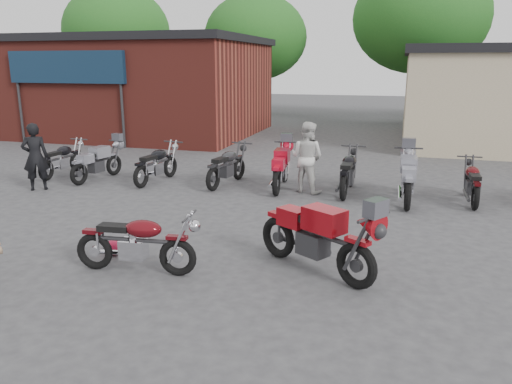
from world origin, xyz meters
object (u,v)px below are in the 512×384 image
(helmet, at_px, (113,248))
(row_bike_1, at_px, (97,160))
(person_dark, at_px, (35,157))
(row_bike_4, at_px, (281,165))
(row_bike_3, at_px, (227,164))
(row_bike_0, at_px, (62,157))
(row_bike_5, at_px, (348,170))
(vintage_motorcycle, at_px, (137,239))
(sportbike, at_px, (317,233))
(row_bike_2, at_px, (157,162))
(row_bike_6, at_px, (408,175))
(row_bike_7, at_px, (472,180))
(person_light, at_px, (307,157))

(helmet, bearing_deg, row_bike_1, 125.34)
(person_dark, distance_m, row_bike_4, 6.23)
(row_bike_3, bearing_deg, row_bike_0, 102.11)
(helmet, xyz_separation_m, person_dark, (-4.28, 3.43, 0.73))
(row_bike_0, relative_size, row_bike_3, 0.94)
(row_bike_1, xyz_separation_m, row_bike_5, (6.81, 0.47, 0.04))
(row_bike_4, bearing_deg, vintage_motorcycle, 166.42)
(vintage_motorcycle, distance_m, person_dark, 6.43)
(sportbike, xyz_separation_m, row_bike_5, (-0.06, 5.09, -0.05))
(row_bike_0, bearing_deg, helmet, -135.39)
(sportbike, height_order, row_bike_2, sportbike)
(row_bike_1, bearing_deg, row_bike_5, -76.85)
(row_bike_5, bearing_deg, helmet, 148.93)
(person_dark, height_order, row_bike_6, person_dark)
(row_bike_3, bearing_deg, row_bike_5, -80.19)
(row_bike_1, height_order, row_bike_7, row_bike_1)
(person_dark, bearing_deg, row_bike_3, 167.69)
(row_bike_4, bearing_deg, row_bike_7, -95.89)
(row_bike_5, distance_m, row_bike_7, 2.85)
(vintage_motorcycle, bearing_deg, row_bike_3, 90.35)
(person_dark, height_order, row_bike_0, person_dark)
(helmet, bearing_deg, row_bike_4, 72.65)
(sportbike, distance_m, row_bike_5, 5.10)
(helmet, height_order, row_bike_3, row_bike_3)
(row_bike_1, xyz_separation_m, row_bike_6, (8.21, 0.04, 0.08))
(person_dark, xyz_separation_m, row_bike_1, (0.83, 1.43, -0.31))
(row_bike_1, relative_size, row_bike_6, 0.87)
(person_dark, bearing_deg, row_bike_5, 158.92)
(row_bike_5, relative_size, row_bike_7, 1.12)
(row_bike_6, bearing_deg, person_dark, 98.38)
(sportbike, bearing_deg, row_bike_3, 154.60)
(row_bike_6, bearing_deg, row_bike_7, -77.63)
(row_bike_3, height_order, row_bike_7, row_bike_3)
(row_bike_1, relative_size, row_bike_5, 0.93)
(person_dark, distance_m, row_bike_5, 7.87)
(row_bike_3, height_order, row_bike_5, row_bike_5)
(vintage_motorcycle, bearing_deg, row_bike_5, 60.76)
(row_bike_1, bearing_deg, person_dark, 158.96)
(sportbike, relative_size, row_bike_0, 1.21)
(sportbike, relative_size, row_bike_5, 1.09)
(row_bike_3, bearing_deg, row_bike_2, 106.37)
(row_bike_1, distance_m, row_bike_3, 3.66)
(person_light, bearing_deg, row_bike_0, 18.63)
(vintage_motorcycle, bearing_deg, row_bike_0, 129.17)
(row_bike_4, distance_m, row_bike_7, 4.55)
(row_bike_0, distance_m, row_bike_6, 9.51)
(row_bike_6, bearing_deg, row_bike_2, 87.78)
(row_bike_0, distance_m, row_bike_5, 8.10)
(person_dark, xyz_separation_m, person_light, (6.62, 1.70, 0.03))
(row_bike_6, bearing_deg, row_bike_5, 72.48)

